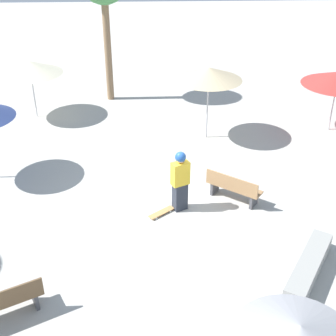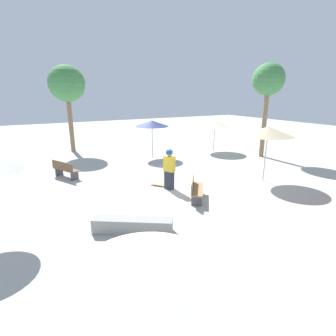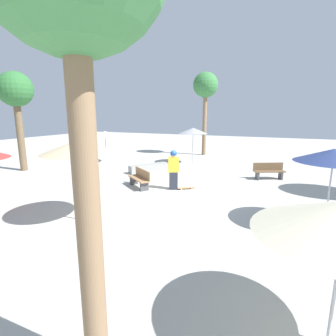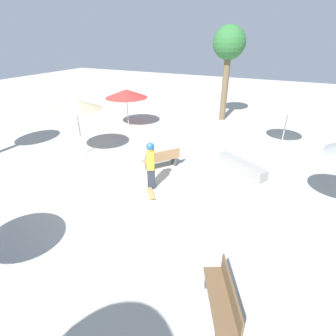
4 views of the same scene
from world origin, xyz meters
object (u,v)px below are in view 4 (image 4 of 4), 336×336
at_px(bench_near, 161,159).
at_px(shade_umbrella_red, 126,94).
at_px(palm_tree_right, 229,46).
at_px(shade_umbrella_white, 289,106).
at_px(bench_far, 223,299).
at_px(concrete_ledge, 241,166).
at_px(skateboard, 151,193).
at_px(shade_umbrella_tan, 76,105).
at_px(skater_main, 151,164).

xyz_separation_m(bench_near, shade_umbrella_red, (4.58, -4.36, 1.58)).
bearing_deg(palm_tree_right, shade_umbrella_white, 143.19).
bearing_deg(bench_far, concrete_ledge, -18.64).
distance_m(skateboard, shade_umbrella_tan, 5.54).
bearing_deg(bench_far, bench_near, 10.44).
xyz_separation_m(skater_main, shade_umbrella_red, (4.93, -5.90, 1.04)).
bearing_deg(bench_near, skater_main, -130.33).
relative_size(bench_near, shade_umbrella_tan, 0.59).
distance_m(concrete_ledge, palm_tree_right, 8.72).
bearing_deg(shade_umbrella_red, bench_far, 131.85).
height_order(skateboard, shade_umbrella_red, shade_umbrella_red).
bearing_deg(shade_umbrella_red, shade_umbrella_white, -174.26).
height_order(shade_umbrella_red, palm_tree_right, palm_tree_right).
bearing_deg(shade_umbrella_red, skater_main, 129.90).
relative_size(skater_main, concrete_ledge, 0.78).
height_order(shade_umbrella_tan, palm_tree_right, palm_tree_right).
relative_size(skater_main, shade_umbrella_tan, 0.69).
bearing_deg(bench_far, palm_tree_right, -11.84).
bearing_deg(bench_far, shade_umbrella_red, 14.70).
bearing_deg(skater_main, skateboard, -0.20).
bearing_deg(shade_umbrella_red, palm_tree_right, -141.57).
bearing_deg(shade_umbrella_white, bench_far, 88.31).
bearing_deg(skateboard, bench_near, 158.04).
bearing_deg(shade_umbrella_tan, bench_near, -175.74).
xyz_separation_m(bench_near, shade_umbrella_white, (-4.44, -5.27, 1.58)).
xyz_separation_m(bench_near, palm_tree_right, (-0.39, -8.30, 4.11)).
relative_size(shade_umbrella_white, palm_tree_right, 0.38).
bearing_deg(palm_tree_right, concrete_ledge, 111.28).
height_order(shade_umbrella_white, palm_tree_right, palm_tree_right).
bearing_deg(palm_tree_right, bench_near, 87.34).
bearing_deg(bench_near, palm_tree_right, 34.09).
bearing_deg(shade_umbrella_white, shade_umbrella_red, 5.74).
distance_m(bench_near, bench_far, 6.76).
bearing_deg(bench_far, skateboard, 19.70).
xyz_separation_m(skateboard, shade_umbrella_red, (5.18, -6.42, 1.94)).
bearing_deg(concrete_ledge, shade_umbrella_white, -107.89).
relative_size(skateboard, shade_umbrella_red, 0.30).
distance_m(bench_far, shade_umbrella_white, 10.75).
xyz_separation_m(skater_main, skateboard, (-0.25, 0.52, -0.91)).
bearing_deg(shade_umbrella_tan, skateboard, 159.59).
bearing_deg(bench_near, skateboard, -126.88).
relative_size(concrete_ledge, shade_umbrella_tan, 0.87).
xyz_separation_m(concrete_ledge, shade_umbrella_red, (7.72, -3.13, 1.78)).
distance_m(skateboard, bench_far, 4.84).
height_order(bench_near, bench_far, same).
relative_size(skater_main, bench_far, 1.10).
height_order(bench_near, shade_umbrella_red, shade_umbrella_red).
xyz_separation_m(concrete_ledge, bench_near, (3.14, 1.23, 0.20)).
bearing_deg(skater_main, bench_near, 166.89).
distance_m(concrete_ledge, shade_umbrella_tan, 7.71).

